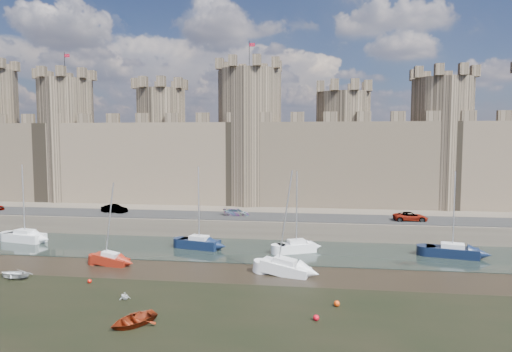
# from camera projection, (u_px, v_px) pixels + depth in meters

# --- Properties ---
(ground) EXTENTS (160.00, 160.00, 0.00)m
(ground) POSITION_uv_depth(u_px,v_px,m) (123.00, 328.00, 33.37)
(ground) COLOR black
(ground) RESTS_ON ground
(water_channel) EXTENTS (160.00, 12.00, 0.08)m
(water_channel) POSITION_uv_depth(u_px,v_px,m) (205.00, 249.00, 57.06)
(water_channel) COLOR black
(water_channel) RESTS_ON ground
(quay) EXTENTS (160.00, 60.00, 2.50)m
(quay) POSITION_uv_depth(u_px,v_px,m) (249.00, 200.00, 92.49)
(quay) COLOR #4C443A
(quay) RESTS_ON ground
(road) EXTENTS (160.00, 7.00, 0.10)m
(road) POSITION_uv_depth(u_px,v_px,m) (221.00, 216.00, 66.72)
(road) COLOR black
(road) RESTS_ON quay
(castle) EXTENTS (108.50, 11.00, 29.00)m
(castle) POSITION_uv_depth(u_px,v_px,m) (235.00, 151.00, 79.87)
(castle) COLOR #42382B
(castle) RESTS_ON quay
(car_1) EXTENTS (4.22, 2.24, 1.32)m
(car_1) POSITION_uv_depth(u_px,v_px,m) (114.00, 209.00, 69.20)
(car_1) COLOR gray
(car_1) RESTS_ON quay
(car_2) EXTENTS (3.79, 1.70, 1.08)m
(car_2) POSITION_uv_depth(u_px,v_px,m) (236.00, 212.00, 66.66)
(car_2) COLOR gray
(car_2) RESTS_ON quay
(car_3) EXTENTS (4.66, 2.29, 1.27)m
(car_3) POSITION_uv_depth(u_px,v_px,m) (410.00, 217.00, 62.35)
(car_3) COLOR gray
(car_3) RESTS_ON quay
(sailboat_0) EXTENTS (5.83, 3.19, 10.31)m
(sailboat_0) POSITION_uv_depth(u_px,v_px,m) (25.00, 236.00, 60.78)
(sailboat_0) COLOR silver
(sailboat_0) RESTS_ON ground
(sailboat_1) EXTENTS (5.46, 3.15, 10.29)m
(sailboat_1) POSITION_uv_depth(u_px,v_px,m) (199.00, 243.00, 57.03)
(sailboat_1) COLOR #0E1932
(sailboat_1) RESTS_ON ground
(sailboat_2) EXTENTS (4.90, 3.48, 9.86)m
(sailboat_2) POSITION_uv_depth(u_px,v_px,m) (296.00, 246.00, 55.14)
(sailboat_2) COLOR white
(sailboat_2) RESTS_ON ground
(sailboat_3) EXTENTS (6.06, 3.44, 10.01)m
(sailboat_3) POSITION_uv_depth(u_px,v_px,m) (452.00, 251.00, 53.02)
(sailboat_3) COLOR black
(sailboat_3) RESTS_ON ground
(sailboat_4) EXTENTS (4.08, 2.08, 9.12)m
(sailboat_4) POSITION_uv_depth(u_px,v_px,m) (111.00, 259.00, 49.82)
(sailboat_4) COLOR maroon
(sailboat_4) RESTS_ON ground
(sailboat_5) EXTENTS (5.30, 3.14, 10.72)m
(sailboat_5) POSITION_uv_depth(u_px,v_px,m) (285.00, 267.00, 46.29)
(sailboat_5) COLOR white
(sailboat_5) RESTS_ON ground
(dinghy_3) EXTENTS (1.55, 1.52, 0.62)m
(dinghy_3) POSITION_uv_depth(u_px,v_px,m) (125.00, 296.00, 39.15)
(dinghy_3) COLOR white
(dinghy_3) RESTS_ON ground
(dinghy_4) EXTENTS (4.23, 4.34, 0.73)m
(dinghy_4) POSITION_uv_depth(u_px,v_px,m) (133.00, 321.00, 33.71)
(dinghy_4) COLOR maroon
(dinghy_4) RESTS_ON ground
(dinghy_6) EXTENTS (4.09, 3.42, 0.73)m
(dinghy_6) POSITION_uv_depth(u_px,v_px,m) (14.00, 274.00, 45.24)
(dinghy_6) COLOR silver
(dinghy_6) RESTS_ON ground
(buoy_1) EXTENTS (0.40, 0.40, 0.40)m
(buoy_1) POSITION_uv_depth(u_px,v_px,m) (90.00, 281.00, 43.65)
(buoy_1) COLOR red
(buoy_1) RESTS_ON ground
(buoy_3) EXTENTS (0.50, 0.50, 0.50)m
(buoy_3) POSITION_uv_depth(u_px,v_px,m) (337.00, 304.00, 37.59)
(buoy_3) COLOR #EE410A
(buoy_3) RESTS_ON ground
(buoy_5) EXTENTS (0.47, 0.47, 0.47)m
(buoy_5) POSITION_uv_depth(u_px,v_px,m) (316.00, 318.00, 34.67)
(buoy_5) COLOR red
(buoy_5) RESTS_ON ground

